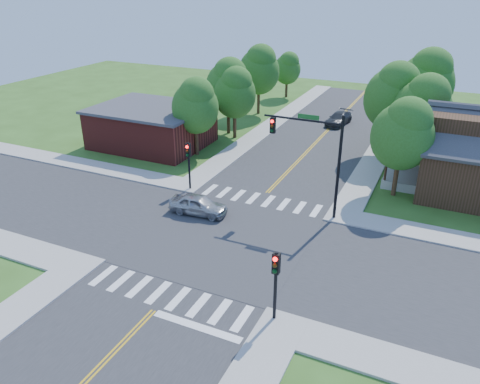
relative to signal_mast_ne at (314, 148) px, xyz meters
The scene contains 25 objects.
ground 8.37m from the signal_mast_ne, 125.00° to the right, with size 100.00×100.00×0.00m, color #32571B.
road_ns 8.36m from the signal_mast_ne, 125.00° to the right, with size 10.00×90.00×0.04m, color #2D2D30.
road_ew 8.36m from the signal_mast_ne, 125.00° to the right, with size 90.00×10.00×0.04m, color #2D2D30.
intersection_patch 8.37m from the signal_mast_ne, 125.00° to the right, with size 10.20×10.20×0.06m, color #2D2D30.
sidewalk_nw 22.73m from the signal_mast_ne, 152.60° to the left, with size 40.00×40.00×0.14m.
crosswalk_north 6.23m from the signal_mast_ne, behind, with size 8.85×2.00×0.01m.
crosswalk_south 13.32m from the signal_mast_ne, 108.36° to the right, with size 8.85×2.00×0.01m.
centerline 8.34m from the signal_mast_ne, 125.00° to the right, with size 0.30×90.00×0.01m.
stop_bar 14.12m from the signal_mast_ne, 96.11° to the right, with size 4.60×0.45×0.09m, color white.
signal_mast_ne is the anchor object (origin of this frame).
signal_pole_se 11.55m from the signal_mast_ne, 81.44° to the right, with size 0.34×0.42×3.80m.
signal_pole_nw 9.76m from the signal_mast_ne, behind, with size 0.34×0.42×3.80m.
building_nw 19.87m from the signal_mast_ne, 157.21° to the left, with size 10.40×8.40×3.73m.
tree_e_a 7.39m from the signal_mast_ne, 49.10° to the left, with size 4.42×4.20×7.51m.
tree_e_b 13.36m from the signal_mast_ne, 65.75° to the left, with size 4.72×4.49×8.03m.
tree_e_c 20.88m from the signal_mast_ne, 76.21° to the left, with size 5.28×5.02×8.98m.
tree_e_d 30.06m from the signal_mast_ne, 80.25° to the left, with size 4.44×4.21×7.54m.
tree_w_a 14.60m from the signal_mast_ne, 151.40° to the left, with size 4.20×3.99×7.15m.
tree_w_b 19.00m from the signal_mast_ne, 133.07° to the left, with size 4.59×4.36×7.80m.
tree_w_c 25.74m from the signal_mast_ne, 120.62° to the left, with size 4.73×4.49×8.04m.
tree_w_d 33.84m from the signal_mast_ne, 112.40° to the left, with size 3.53×3.35×6.00m.
tree_house 14.36m from the signal_mast_ne, 78.36° to the left, with size 5.01×4.76×8.51m.
tree_bldg 17.43m from the signal_mast_ne, 132.51° to the left, with size 4.22×4.01×7.17m.
car_silver 8.71m from the signal_mast_ne, 155.30° to the right, with size 4.14×1.92×1.37m, color #AAACB1.
car_dgrey 22.32m from the signal_mast_ne, 99.00° to the left, with size 2.41×4.68×1.30m, color #313336.
Camera 1 is at (11.56, -22.34, 15.05)m, focal length 35.00 mm.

